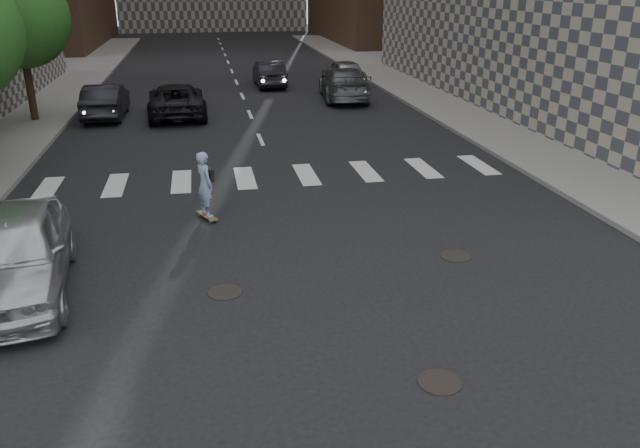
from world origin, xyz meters
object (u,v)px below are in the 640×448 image
(skateboarder, at_px, (205,184))
(traffic_car_d, at_px, (344,72))
(traffic_car_c, at_px, (176,100))
(traffic_car_e, at_px, (269,74))
(silver_sedan, at_px, (14,254))
(tree_c, at_px, (19,12))
(traffic_car_a, at_px, (106,101))
(traffic_car_b, at_px, (344,84))

(skateboarder, bearing_deg, traffic_car_d, 43.28)
(skateboarder, height_order, traffic_car_c, skateboarder)
(traffic_car_e, bearing_deg, silver_sedan, 71.48)
(traffic_car_c, xyz_separation_m, traffic_car_e, (5.16, 7.84, -0.02))
(traffic_car_d, bearing_deg, skateboarder, 65.06)
(skateboarder, xyz_separation_m, silver_sedan, (-3.83, -3.53, -0.10))
(tree_c, relative_size, traffic_car_e, 1.47)
(traffic_car_a, height_order, traffic_car_c, traffic_car_a)
(traffic_car_b, xyz_separation_m, traffic_car_c, (-8.53, -2.81, -0.07))
(skateboarder, bearing_deg, traffic_car_e, 54.52)
(silver_sedan, xyz_separation_m, traffic_car_b, (11.29, 20.00, -0.04))
(tree_c, distance_m, traffic_car_e, 14.31)
(traffic_car_b, bearing_deg, silver_sedan, 66.23)
(tree_c, relative_size, traffic_car_b, 1.16)
(silver_sedan, xyz_separation_m, traffic_car_a, (-0.41, 17.53, -0.10))
(traffic_car_c, bearing_deg, tree_c, -1.89)
(tree_c, height_order, traffic_car_e, tree_c)
(skateboarder, height_order, traffic_car_e, skateboarder)
(traffic_car_a, distance_m, traffic_car_e, 11.21)
(tree_c, xyz_separation_m, traffic_car_c, (6.12, 0.05, -3.89))
(skateboarder, xyz_separation_m, traffic_car_e, (4.09, 21.50, -0.22))
(traffic_car_c, height_order, traffic_car_d, traffic_car_d)
(skateboarder, xyz_separation_m, traffic_car_b, (7.46, 16.47, -0.14))
(skateboarder, bearing_deg, tree_c, 93.15)
(tree_c, bearing_deg, traffic_car_e, 34.96)
(tree_c, distance_m, traffic_car_d, 17.74)
(skateboarder, bearing_deg, traffic_car_b, 40.93)
(tree_c, distance_m, silver_sedan, 17.87)
(traffic_car_e, bearing_deg, traffic_car_a, 41.04)
(silver_sedan, distance_m, traffic_car_e, 26.25)
(skateboarder, relative_size, silver_sedan, 0.36)
(tree_c, bearing_deg, traffic_car_d, 25.17)
(skateboarder, height_order, traffic_car_a, skateboarder)
(tree_c, bearing_deg, traffic_car_a, 7.53)
(traffic_car_b, distance_m, traffic_car_c, 8.98)
(tree_c, height_order, traffic_car_c, tree_c)
(traffic_car_c, relative_size, traffic_car_e, 1.21)
(traffic_car_a, relative_size, traffic_car_d, 1.03)
(skateboarder, relative_size, traffic_car_d, 0.40)
(traffic_car_c, distance_m, traffic_car_e, 9.38)
(tree_c, relative_size, traffic_car_a, 1.42)
(traffic_car_d, relative_size, traffic_car_e, 1.01)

